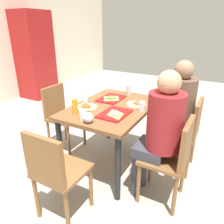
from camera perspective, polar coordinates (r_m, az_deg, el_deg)
The scene contains 23 objects.
ground_plane at distance 2.80m, azimuth 0.00°, elevation -13.11°, with size 10.00×10.00×0.02m, color #9E998E.
main_table at distance 2.47m, azimuth 0.00°, elevation -0.52°, with size 1.17×0.82×0.75m.
chair_near_left at distance 2.05m, azimuth 15.96°, elevation -11.09°, with size 0.40×0.40×0.87m.
chair_near_right at distance 2.56m, azimuth 19.12°, elevation -4.49°, with size 0.40×0.40×0.87m.
chair_far_side at distance 2.96m, azimuth -13.56°, elevation -0.14°, with size 0.40×0.40×0.87m.
chair_left_end at distance 1.87m, azimuth -14.99°, elevation -14.73°, with size 0.40×0.40×0.87m.
person_in_red at distance 1.96m, azimuth 12.74°, elevation -4.13°, with size 0.32×0.42×1.28m.
person_in_brown_jacket at distance 2.48m, azimuth 16.67°, elevation 1.23°, with size 0.32×0.42×1.28m.
tray_red_near at distance 2.20m, azimuth 0.70°, elevation -0.45°, with size 0.36×0.26×0.02m, color #B21414.
tray_red_far at distance 2.66m, azimuth -0.20°, elevation 3.61°, with size 0.36×0.26×0.02m, color #B21414.
paper_plate_center at distance 2.41m, azimuth -6.72°, elevation 1.33°, with size 0.22×0.22×0.01m, color white.
paper_plate_near_edge at distance 2.49m, azimuth 6.49°, elevation 2.08°, with size 0.22×0.22×0.01m, color white.
pizza_slice_a at distance 2.17m, azimuth 0.92°, elevation -0.38°, with size 0.24×0.23×0.02m.
pizza_slice_b at distance 2.63m, azimuth -0.21°, elevation 3.80°, with size 0.22×0.21×0.02m.
pizza_slice_c at distance 2.40m, azimuth -6.98°, elevation 1.60°, with size 0.24×0.25×0.02m.
pizza_slice_d at distance 2.49m, azimuth 7.03°, elevation 2.37°, with size 0.18×0.18×0.02m.
plastic_cup_a at distance 2.57m, azimuth -7.14°, elevation 3.78°, with size 0.07×0.07×0.10m, color white.
plastic_cup_b at distance 2.31m, azimuth 7.95°, elevation 1.53°, with size 0.07×0.07×0.10m, color white.
plastic_cup_c at distance 2.08m, azimuth -7.70°, elevation -0.79°, with size 0.07×0.07×0.10m, color white.
soda_can at distance 2.85m, azimuth 4.48°, elevation 5.94°, with size 0.07×0.07×0.12m, color #B7BCC6.
condiment_bottle at distance 2.23m, azimuth -9.82°, elevation 1.50°, with size 0.06×0.06×0.16m, color orange.
foil_bundle at distance 2.02m, azimuth -6.30°, elevation -1.51°, with size 0.10×0.10×0.10m, color silver.
drink_fridge at distance 5.34m, azimuth -19.81°, elevation 13.94°, with size 0.70×0.60×1.90m, color maroon.
Camera 1 is at (-2.00, -1.10, 1.61)m, focal length 34.36 mm.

